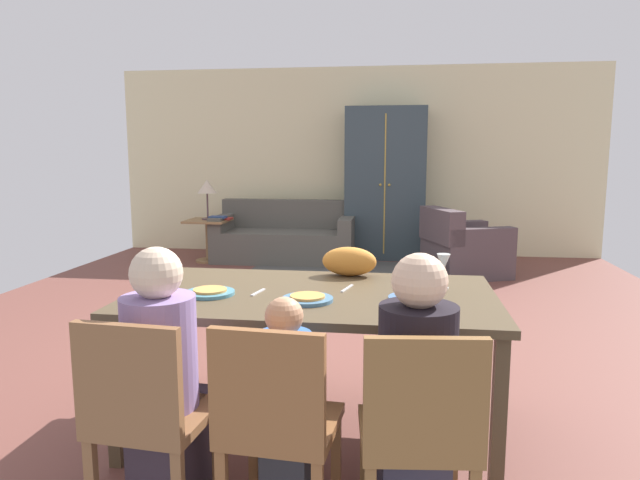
{
  "coord_description": "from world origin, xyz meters",
  "views": [
    {
      "loc": [
        0.64,
        -4.25,
        1.47
      ],
      "look_at": [
        0.09,
        -0.21,
        0.85
      ],
      "focal_mm": 32.02,
      "sensor_mm": 36.0,
      "label": 1
    }
  ],
  "objects_px": {
    "person_man": "(166,388)",
    "armchair": "(462,249)",
    "side_table": "(208,234)",
    "table_lamp": "(207,188)",
    "plate_near_woman": "(414,299)",
    "person_child": "(287,414)",
    "plate_near_man": "(210,293)",
    "book_lower": "(224,219)",
    "dining_chair_woman": "(420,429)",
    "cat": "(349,261)",
    "dining_chair_child": "(276,420)",
    "person_woman": "(415,402)",
    "couch": "(285,239)",
    "handbag": "(422,271)",
    "dining_table": "(313,304)",
    "dining_chair_man": "(145,411)",
    "wine_glass": "(443,264)",
    "armoire": "(385,184)",
    "book_upper": "(218,217)",
    "plate_near_child": "(308,299)"
  },
  "relations": [
    {
      "from": "couch",
      "to": "plate_near_woman",
      "type": "bearing_deg",
      "value": -71.71
    },
    {
      "from": "person_man",
      "to": "book_lower",
      "type": "relative_size",
      "value": 5.04
    },
    {
      "from": "dining_table",
      "to": "handbag",
      "type": "relative_size",
      "value": 5.82
    },
    {
      "from": "table_lamp",
      "to": "book_upper",
      "type": "height_order",
      "value": "table_lamp"
    },
    {
      "from": "book_upper",
      "to": "armchair",
      "type": "bearing_deg",
      "value": -6.58
    },
    {
      "from": "dining_chair_man",
      "to": "couch",
      "type": "distance_m",
      "value": 5.75
    },
    {
      "from": "plate_near_woman",
      "to": "book_lower",
      "type": "height_order",
      "value": "plate_near_woman"
    },
    {
      "from": "dining_chair_man",
      "to": "person_woman",
      "type": "relative_size",
      "value": 0.78
    },
    {
      "from": "dining_table",
      "to": "dining_chair_man",
      "type": "xyz_separation_m",
      "value": [
        -0.52,
        -0.89,
        -0.2
      ]
    },
    {
      "from": "cat",
      "to": "handbag",
      "type": "distance_m",
      "value": 3.36
    },
    {
      "from": "plate_near_woman",
      "to": "dining_chair_man",
      "type": "bearing_deg",
      "value": -142.53
    },
    {
      "from": "table_lamp",
      "to": "book_upper",
      "type": "relative_size",
      "value": 2.45
    },
    {
      "from": "dining_chair_woman",
      "to": "plate_near_man",
      "type": "bearing_deg",
      "value": 143.29
    },
    {
      "from": "wine_glass",
      "to": "handbag",
      "type": "relative_size",
      "value": 0.58
    },
    {
      "from": "handbag",
      "to": "plate_near_child",
      "type": "bearing_deg",
      "value": -100.42
    },
    {
      "from": "plate_near_woman",
      "to": "armchair",
      "type": "height_order",
      "value": "armchair"
    },
    {
      "from": "armoire",
      "to": "dining_chair_man",
      "type": "bearing_deg",
      "value": -97.09
    },
    {
      "from": "dining_chair_man",
      "to": "side_table",
      "type": "bearing_deg",
      "value": 106.46
    },
    {
      "from": "side_table",
      "to": "book_lower",
      "type": "relative_size",
      "value": 2.64
    },
    {
      "from": "person_man",
      "to": "table_lamp",
      "type": "xyz_separation_m",
      "value": [
        -1.62,
        5.29,
        0.5
      ]
    },
    {
      "from": "plate_near_child",
      "to": "person_child",
      "type": "xyz_separation_m",
      "value": [
        0.0,
        -0.54,
        -0.34
      ]
    },
    {
      "from": "person_man",
      "to": "couch",
      "type": "relative_size",
      "value": 0.58
    },
    {
      "from": "person_child",
      "to": "cat",
      "type": "distance_m",
      "value": 1.23
    },
    {
      "from": "dining_chair_man",
      "to": "table_lamp",
      "type": "relative_size",
      "value": 1.61
    },
    {
      "from": "person_man",
      "to": "book_lower",
      "type": "distance_m",
      "value": 5.5
    },
    {
      "from": "dining_chair_woman",
      "to": "armoire",
      "type": "bearing_deg",
      "value": 92.64
    },
    {
      "from": "dining_chair_man",
      "to": "table_lamp",
      "type": "xyz_separation_m",
      "value": [
        -1.61,
        5.46,
        0.52
      ]
    },
    {
      "from": "dining_chair_child",
      "to": "plate_near_man",
      "type": "bearing_deg",
      "value": 123.3
    },
    {
      "from": "plate_near_child",
      "to": "couch",
      "type": "height_order",
      "value": "couch"
    },
    {
      "from": "cat",
      "to": "plate_near_woman",
      "type": "bearing_deg",
      "value": -52.02
    },
    {
      "from": "plate_near_man",
      "to": "dining_chair_child",
      "type": "xyz_separation_m",
      "value": [
        0.51,
        -0.77,
        -0.28
      ]
    },
    {
      "from": "wine_glass",
      "to": "book_lower",
      "type": "relative_size",
      "value": 0.85
    },
    {
      "from": "side_table",
      "to": "table_lamp",
      "type": "distance_m",
      "value": 0.63
    },
    {
      "from": "dining_chair_woman",
      "to": "person_woman",
      "type": "relative_size",
      "value": 0.78
    },
    {
      "from": "plate_near_woman",
      "to": "person_man",
      "type": "relative_size",
      "value": 0.23
    },
    {
      "from": "dining_chair_child",
      "to": "armchair",
      "type": "relative_size",
      "value": 0.79
    },
    {
      "from": "dining_chair_woman",
      "to": "armchair",
      "type": "distance_m",
      "value": 5.09
    },
    {
      "from": "person_child",
      "to": "plate_near_man",
      "type": "bearing_deg",
      "value": 130.58
    },
    {
      "from": "plate_near_child",
      "to": "plate_near_woman",
      "type": "bearing_deg",
      "value": 8.87
    },
    {
      "from": "person_child",
      "to": "book_lower",
      "type": "height_order",
      "value": "person_child"
    },
    {
      "from": "dining_chair_child",
      "to": "side_table",
      "type": "bearing_deg",
      "value": 111.28
    },
    {
      "from": "wine_glass",
      "to": "couch",
      "type": "relative_size",
      "value": 0.1
    },
    {
      "from": "person_woman",
      "to": "couch",
      "type": "xyz_separation_m",
      "value": [
        -1.63,
        5.55,
        -0.21
      ]
    },
    {
      "from": "person_man",
      "to": "armchair",
      "type": "bearing_deg",
      "value": 70.56
    },
    {
      "from": "dining_table",
      "to": "dining_chair_woman",
      "type": "bearing_deg",
      "value": -59.67
    },
    {
      "from": "dining_chair_child",
      "to": "book_lower",
      "type": "xyz_separation_m",
      "value": [
        -1.92,
        5.49,
        0.1
      ]
    },
    {
      "from": "person_child",
      "to": "person_woman",
      "type": "bearing_deg",
      "value": 0.57
    },
    {
      "from": "handbag",
      "to": "dining_table",
      "type": "bearing_deg",
      "value": -100.92
    },
    {
      "from": "wine_glass",
      "to": "cat",
      "type": "relative_size",
      "value": 0.58
    },
    {
      "from": "plate_near_child",
      "to": "person_man",
      "type": "bearing_deg",
      "value": -133.54
    }
  ]
}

